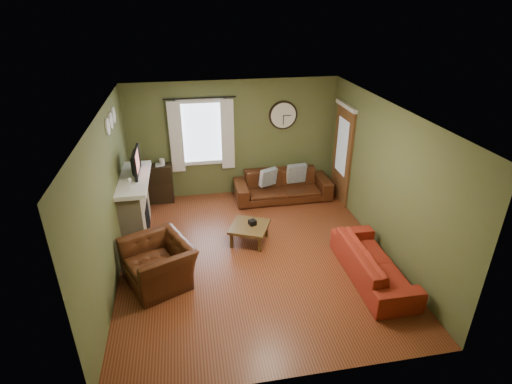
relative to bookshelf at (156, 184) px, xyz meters
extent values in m
cube|color=brown|center=(1.78, -2.43, -0.43)|extent=(4.60, 5.20, 0.00)
cube|color=white|center=(1.78, -2.43, 2.17)|extent=(4.60, 5.20, 0.00)
cube|color=#535C31|center=(-0.52, -2.43, 0.87)|extent=(0.00, 5.20, 2.60)
cube|color=#535C31|center=(4.08, -2.43, 0.87)|extent=(0.00, 5.20, 2.60)
cube|color=#535C31|center=(1.78, 0.17, 0.87)|extent=(4.60, 0.00, 2.60)
cube|color=#535C31|center=(1.78, -5.03, 0.87)|extent=(4.60, 0.00, 2.60)
cube|color=tan|center=(-0.32, -1.28, 0.12)|extent=(0.40, 1.40, 1.10)
cube|color=black|center=(-0.13, -1.28, -0.13)|extent=(0.04, 0.60, 0.55)
cube|color=white|center=(-0.29, -1.28, 0.71)|extent=(0.58, 1.60, 0.08)
imported|color=black|center=(-0.27, -1.13, 0.92)|extent=(0.08, 0.60, 0.35)
cube|color=#994C3F|center=(-0.19, -1.13, 0.98)|extent=(0.02, 0.62, 0.36)
cylinder|color=white|center=(-0.50, -1.63, 1.82)|extent=(0.28, 0.28, 0.03)
cylinder|color=white|center=(-0.50, -1.28, 1.82)|extent=(0.28, 0.28, 0.03)
cylinder|color=white|center=(-0.50, -0.93, 1.82)|extent=(0.28, 0.28, 0.03)
cylinder|color=black|center=(1.08, 0.05, 1.84)|extent=(0.03, 0.03, 1.50)
cube|color=silver|center=(0.53, 0.05, 1.02)|extent=(0.28, 0.04, 1.55)
cube|color=silver|center=(1.63, 0.05, 1.02)|extent=(0.28, 0.04, 1.55)
cube|color=brown|center=(4.05, -0.58, 0.62)|extent=(0.05, 0.90, 2.10)
imported|color=#503A1C|center=(0.03, 0.00, 0.53)|extent=(0.18, 0.23, 0.02)
imported|color=#3F1E0E|center=(2.79, -0.33, -0.12)|extent=(2.14, 0.84, 0.63)
cube|color=gray|center=(3.13, -0.25, 0.12)|extent=(0.45, 0.18, 0.43)
cube|color=gray|center=(2.46, -0.34, 0.12)|extent=(0.41, 0.27, 0.39)
imported|color=maroon|center=(3.56, -3.38, -0.15)|extent=(0.75, 1.93, 0.56)
imported|color=#3F1E0E|center=(0.15, -2.86, -0.08)|extent=(1.31, 1.38, 0.70)
cube|color=black|center=(1.82, -1.97, -0.03)|extent=(0.16, 0.16, 0.09)
camera|label=1|loc=(0.75, -8.24, 3.73)|focal=28.00mm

